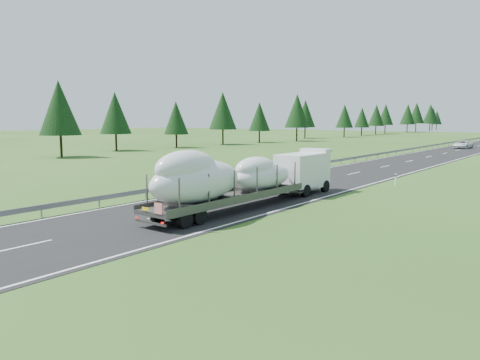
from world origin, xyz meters
The scene contains 6 objects.
ground centered at (0.00, 0.00, 0.00)m, with size 400.00×400.00×0.00m, color #2B501A.
road_surface centered at (0.00, 100.00, 0.01)m, with size 10.00×400.00×0.02m, color black.
guardrail centered at (-5.30, 99.94, 0.60)m, with size 0.10×400.00×0.76m.
tree_line_left centered at (-44.27, 115.21, 7.01)m, with size 14.55×266.37×12.56m.
boat_truck centered at (2.34, 13.56, 2.07)m, with size 2.79×18.14×4.05m.
distant_van centered at (-0.70, 87.92, 0.75)m, with size 2.49×5.39×1.50m, color white.
Camera 1 is at (20.40, -10.20, 5.78)m, focal length 35.00 mm.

